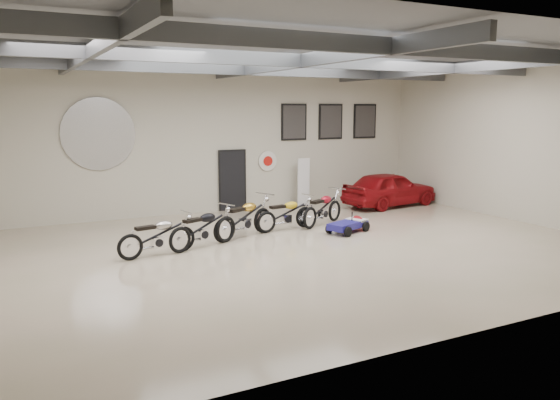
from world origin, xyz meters
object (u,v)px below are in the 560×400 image
motorcycle_silver (157,235)px  motorcycle_yellow (286,213)px  motorcycle_black (202,227)px  go_kart (351,222)px  motorcycle_red (323,208)px  banner_stand (304,182)px  vintage_car (390,189)px  motorcycle_gold (245,217)px

motorcycle_silver → motorcycle_yellow: bearing=5.0°
motorcycle_black → go_kart: (4.52, -0.19, -0.24)m
motorcycle_black → motorcycle_red: (4.27, 0.99, 0.01)m
motorcycle_black → motorcycle_red: size_ratio=0.99×
banner_stand → motorcycle_silver: banner_stand is taller
motorcycle_black → banner_stand: bearing=17.1°
motorcycle_red → vintage_car: size_ratio=0.55×
go_kart → motorcycle_gold: bearing=144.4°
banner_stand → motorcycle_red: banner_stand is taller
banner_stand → vintage_car: 3.22m
motorcycle_gold → motorcycle_red: size_ratio=1.07×
motorcycle_red → banner_stand: bearing=43.5°
vintage_car → motorcycle_red: bearing=106.7°
motorcycle_gold → vintage_car: size_ratio=0.59×
motorcycle_gold → motorcycle_red: motorcycle_gold is taller
motorcycle_black → motorcycle_gold: bearing=1.0°
banner_stand → vintage_car: bearing=-29.6°
motorcycle_black → vintage_car: vintage_car is taller
banner_stand → motorcycle_yellow: size_ratio=0.92×
vintage_car → go_kart: bearing=121.1°
banner_stand → motorcycle_gold: size_ratio=0.81×
motorcycle_black → motorcycle_yellow: size_ratio=1.05×
go_kart → motorcycle_black: bearing=156.2°
motorcycle_gold → go_kart: 3.17m
motorcycle_silver → vintage_car: vintage_car is taller
go_kart → vintage_car: size_ratio=0.43×
banner_stand → go_kart: 4.57m
vintage_car → motorcycle_silver: bearing=100.5°
motorcycle_gold → vintage_car: bearing=-8.0°
motorcycle_black → motorcycle_yellow: (2.91, 0.85, -0.03)m
go_kart → motorcycle_silver: bearing=159.5°
banner_stand → motorcycle_red: size_ratio=0.87×
motorcycle_yellow → motorcycle_red: bearing=-1.4°
banner_stand → motorcycle_yellow: (-2.50, -3.39, -0.39)m
motorcycle_black → vintage_car: 8.69m
motorcycle_gold → vintage_car: (6.79, 2.15, 0.07)m
motorcycle_yellow → motorcycle_red: (1.36, 0.13, 0.03)m
vintage_car → banner_stand: bearing=55.0°
banner_stand → motorcycle_yellow: banner_stand is taller
motorcycle_black → vintage_car: bearing=-2.6°
motorcycle_silver → motorcycle_gold: (2.71, 0.86, 0.06)m
motorcycle_yellow → motorcycle_red: size_ratio=0.94×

